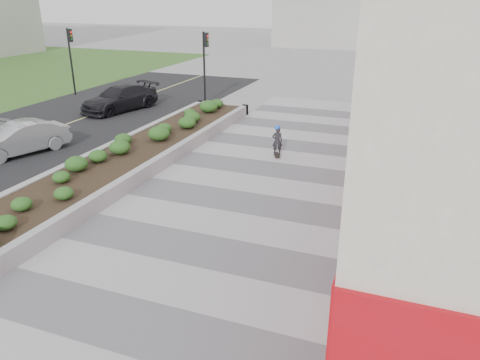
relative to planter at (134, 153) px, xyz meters
The scene contains 10 objects.
ground 8.91m from the planter, 51.84° to the right, with size 160.00×160.00×0.00m, color gray.
walkway 6.81m from the planter, 36.03° to the right, with size 8.00×36.00×0.01m, color #A8A8AD.
planter is the anchor object (origin of this frame).
street 6.51m from the planter, behind, with size 10.00×40.00×0.00m, color black.
traffic_signal_near 10.90m from the planter, 99.35° to the left, with size 0.33×0.28×4.20m.
traffic_signal_far 15.00m from the planter, 137.54° to the left, with size 0.33×0.28×4.20m.
manhole_cover 7.22m from the planter, 33.69° to the right, with size 0.44×0.44×0.01m, color #595654.
skateboarder 5.74m from the planter, 28.66° to the left, with size 0.49×0.74×1.31m.
car_silver 5.09m from the planter, behind, with size 1.39×3.98×1.31m, color #B6BABE.
car_dark 9.29m from the planter, 127.59° to the left, with size 1.94×4.76×1.38m, color black.
Camera 1 is at (4.62, -7.82, 6.27)m, focal length 35.00 mm.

